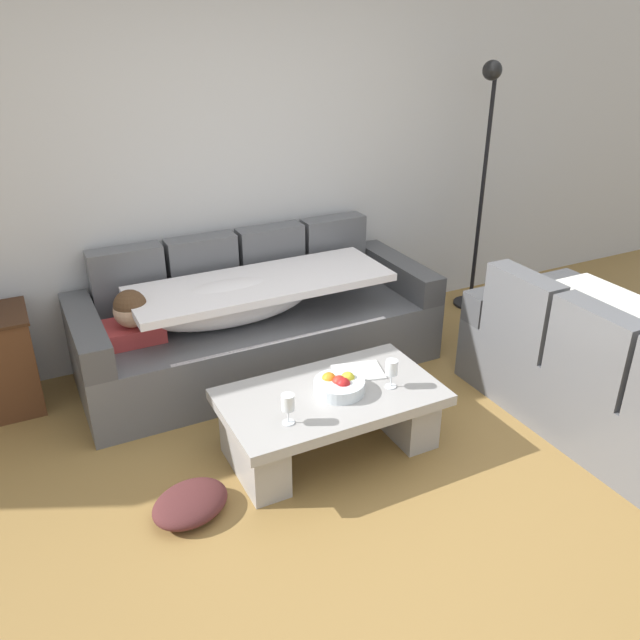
{
  "coord_description": "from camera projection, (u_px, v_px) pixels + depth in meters",
  "views": [
    {
      "loc": [
        -1.48,
        -2.09,
        2.26
      ],
      "look_at": [
        0.12,
        1.08,
        0.55
      ],
      "focal_mm": 36.07,
      "sensor_mm": 36.0,
      "label": 1
    }
  ],
  "objects": [
    {
      "name": "floor_lamp",
      "position": [
        483.0,
        175.0,
        4.94
      ],
      "size": [
        0.33,
        0.31,
        1.95
      ],
      "color": "black",
      "rests_on": "ground_plane"
    },
    {
      "name": "coffee_table",
      "position": [
        330.0,
        414.0,
        3.57
      ],
      "size": [
        1.2,
        0.68,
        0.38
      ],
      "color": "#A09D9A",
      "rests_on": "ground_plane"
    },
    {
      "name": "open_magazine",
      "position": [
        358.0,
        372.0,
        3.7
      ],
      "size": [
        0.32,
        0.27,
        0.01
      ],
      "primitive_type": "cube",
      "rotation": [
        0.0,
        0.0,
        -0.25
      ],
      "color": "white",
      "rests_on": "coffee_table"
    },
    {
      "name": "wine_glass_near_right",
      "position": [
        392.0,
        369.0,
        3.51
      ],
      "size": [
        0.07,
        0.07,
        0.17
      ],
      "color": "silver",
      "rests_on": "coffee_table"
    },
    {
      "name": "wine_glass_near_left",
      "position": [
        288.0,
        404.0,
        3.2
      ],
      "size": [
        0.07,
        0.07,
        0.17
      ],
      "color": "silver",
      "rests_on": "coffee_table"
    },
    {
      "name": "back_wall",
      "position": [
        234.0,
        158.0,
        4.4
      ],
      "size": [
        9.0,
        0.1,
        2.7
      ],
      "primitive_type": "cube",
      "color": "#BBBBBB",
      "rests_on": "ground_plane"
    },
    {
      "name": "couch_along_wall",
      "position": [
        253.0,
        325.0,
        4.37
      ],
      "size": [
        2.4,
        0.92,
        0.88
      ],
      "color": "#58595C",
      "rests_on": "ground_plane"
    },
    {
      "name": "couch_near_window",
      "position": [
        631.0,
        385.0,
        3.66
      ],
      "size": [
        0.92,
        1.98,
        0.88
      ],
      "rotation": [
        0.0,
        0.0,
        1.57
      ],
      "color": "#58595C",
      "rests_on": "ground_plane"
    },
    {
      "name": "crumpled_garment",
      "position": [
        190.0,
        503.0,
        3.18
      ],
      "size": [
        0.49,
        0.45,
        0.12
      ],
      "primitive_type": "ellipsoid",
      "rotation": [
        0.0,
        0.0,
        0.4
      ],
      "color": "#4C2323",
      "rests_on": "ground_plane"
    },
    {
      "name": "fruit_bowl",
      "position": [
        339.0,
        385.0,
        3.49
      ],
      "size": [
        0.28,
        0.28,
        0.1
      ],
      "color": "silver",
      "rests_on": "coffee_table"
    },
    {
      "name": "ground_plane",
      "position": [
        394.0,
        504.0,
        3.26
      ],
      "size": [
        14.0,
        14.0,
        0.0
      ],
      "primitive_type": "plane",
      "color": "olive"
    }
  ]
}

